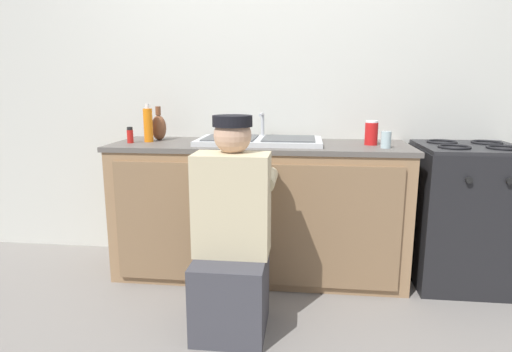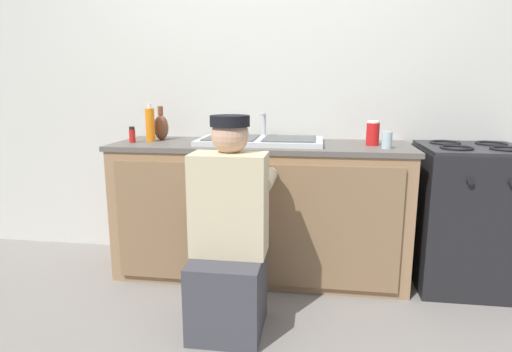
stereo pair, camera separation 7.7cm
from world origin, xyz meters
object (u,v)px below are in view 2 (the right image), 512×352
(spice_bottle_red, at_px, (132,135))
(soap_bottle_orange, at_px, (150,125))
(water_glass, at_px, (387,140))
(sink_double_basin, at_px, (261,140))
(stove_range, at_px, (467,216))
(soda_cup_red, at_px, (373,133))
(vase_decorative, at_px, (161,127))
(plumber_person, at_px, (229,243))

(spice_bottle_red, bearing_deg, soap_bottle_orange, 37.23)
(water_glass, bearing_deg, sink_double_basin, 169.86)
(stove_range, bearing_deg, soda_cup_red, 179.68)
(water_glass, distance_m, vase_decorative, 1.49)
(soda_cup_red, xyz_separation_m, vase_decorative, (-1.41, 0.08, 0.01))
(plumber_person, bearing_deg, stove_range, 27.31)
(plumber_person, distance_m, soap_bottle_orange, 1.11)
(spice_bottle_red, relative_size, vase_decorative, 0.46)
(plumber_person, xyz_separation_m, soap_bottle_orange, (-0.68, 0.70, 0.54))
(plumber_person, distance_m, spice_bottle_red, 1.10)
(water_glass, relative_size, soda_cup_red, 0.66)
(plumber_person, height_order, soap_bottle_orange, soap_bottle_orange)
(sink_double_basin, relative_size, soda_cup_red, 5.26)
(vase_decorative, bearing_deg, plumber_person, -51.27)
(sink_double_basin, distance_m, stove_range, 1.39)
(stove_range, relative_size, soda_cup_red, 5.94)
(soda_cup_red, distance_m, vase_decorative, 1.41)
(sink_double_basin, height_order, stove_range, sink_double_basin)
(plumber_person, relative_size, water_glass, 11.04)
(plumber_person, relative_size, soda_cup_red, 7.26)
(sink_double_basin, relative_size, soap_bottle_orange, 3.20)
(soap_bottle_orange, distance_m, water_glass, 1.52)
(plumber_person, bearing_deg, vase_decorative, 128.73)
(soda_cup_red, bearing_deg, soap_bottle_orange, -179.41)
(water_glass, height_order, soda_cup_red, soda_cup_red)
(stove_range, height_order, spice_bottle_red, spice_bottle_red)
(stove_range, height_order, soap_bottle_orange, soap_bottle_orange)
(stove_range, bearing_deg, sink_double_basin, 179.90)
(sink_double_basin, xyz_separation_m, vase_decorative, (-0.70, 0.08, 0.07))
(soap_bottle_orange, bearing_deg, vase_decorative, 68.45)
(plumber_person, relative_size, soap_bottle_orange, 4.42)
(stove_range, distance_m, water_glass, 0.74)
(soap_bottle_orange, distance_m, spice_bottle_red, 0.14)
(stove_range, height_order, plumber_person, plumber_person)
(soap_bottle_orange, bearing_deg, sink_double_basin, 1.07)
(sink_double_basin, bearing_deg, soda_cup_red, 0.09)
(sink_double_basin, relative_size, water_glass, 8.00)
(stove_range, relative_size, water_glass, 9.03)
(stove_range, bearing_deg, water_glass, -165.78)
(stove_range, distance_m, soap_bottle_orange, 2.13)
(water_glass, distance_m, spice_bottle_red, 1.61)
(vase_decorative, bearing_deg, water_glass, -8.53)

